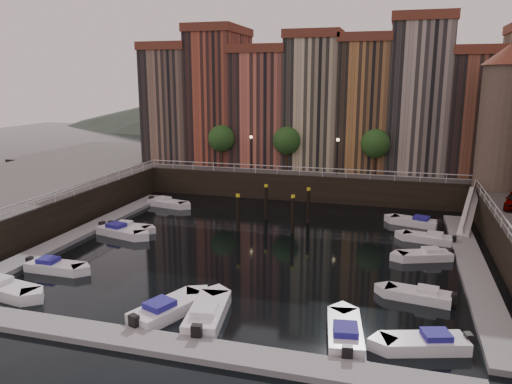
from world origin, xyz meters
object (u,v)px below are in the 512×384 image
(boat_left_1, at_px, (54,266))
(gangway, at_px, (469,208))
(mooring_pilings, at_px, (276,209))
(corner_tower, at_px, (505,115))
(boat_left_2, at_px, (121,231))
(boat_left_0, at_px, (4,289))

(boat_left_1, bearing_deg, gangway, 33.21)
(mooring_pilings, height_order, boat_left_1, mooring_pilings)
(corner_tower, height_order, mooring_pilings, corner_tower)
(mooring_pilings, bearing_deg, gangway, 13.81)
(mooring_pilings, relative_size, boat_left_1, 1.34)
(boat_left_1, distance_m, boat_left_2, 8.82)
(gangway, relative_size, mooring_pilings, 1.39)
(gangway, distance_m, boat_left_1, 35.79)
(gangway, relative_size, boat_left_1, 1.87)
(gangway, bearing_deg, corner_tower, 57.20)
(gangway, height_order, mooring_pilings, gangway)
(corner_tower, bearing_deg, boat_left_1, -143.70)
(boat_left_0, height_order, boat_left_1, boat_left_0)
(boat_left_1, bearing_deg, boat_left_2, 89.23)
(corner_tower, bearing_deg, mooring_pilings, -156.54)
(mooring_pilings, height_order, boat_left_0, mooring_pilings)
(gangway, distance_m, mooring_pilings, 17.74)
(mooring_pilings, bearing_deg, corner_tower, 23.46)
(boat_left_2, bearing_deg, corner_tower, 39.04)
(corner_tower, bearing_deg, boat_left_0, -139.46)
(boat_left_1, height_order, boat_left_2, boat_left_2)
(boat_left_0, distance_m, boat_left_2, 13.15)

